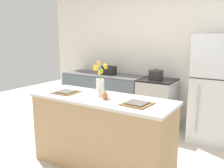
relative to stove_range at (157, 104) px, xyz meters
The scene contains 12 objects.
ground_plane 1.66m from the stove_range, 93.58° to the right, with size 10.00×10.00×0.00m, color beige.
back_wall 0.99m from the stove_range, 104.01° to the left, with size 5.20×0.08×2.70m.
kitchen_island 1.60m from the stove_range, 93.58° to the right, with size 1.80×0.66×0.92m.
back_counter 1.16m from the stove_range, behind, with size 1.68×0.60×0.90m.
stove_range is the anchor object (origin of this frame).
refrigerator 1.03m from the stove_range, ahead, with size 0.68×0.67×1.68m.
flower_vase 1.69m from the stove_range, 95.10° to the right, with size 0.18×0.13×0.43m.
pear_figurine 1.74m from the stove_range, 89.92° to the right, with size 0.07×0.07×0.11m.
plate_setting_left 1.83m from the stove_range, 110.34° to the right, with size 0.31×0.31×0.02m.
plate_setting_right 1.77m from the stove_range, 75.96° to the right, with size 0.31×0.31×0.02m.
toaster 1.17m from the stove_range, behind, with size 0.28×0.18×0.17m.
cooking_pot 0.54m from the stove_range, 154.51° to the left, with size 0.27×0.27×0.18m.
Camera 1 is at (1.60, -2.28, 1.63)m, focal length 38.00 mm.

